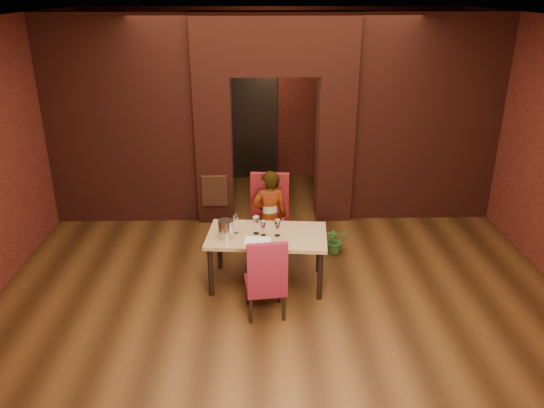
{
  "coord_description": "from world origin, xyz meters",
  "views": [
    {
      "loc": [
        -0.26,
        -6.09,
        3.53
      ],
      "look_at": [
        -0.1,
        0.0,
        1.02
      ],
      "focal_mm": 35.0,
      "sensor_mm": 36.0,
      "label": 1
    }
  ],
  "objects_px": {
    "dining_table": "(267,259)",
    "potted_plant": "(335,240)",
    "chair_near": "(265,275)",
    "wine_glass_b": "(263,228)",
    "wine_glass_a": "(256,225)",
    "wine_glass_c": "(277,228)",
    "water_bottle": "(236,223)",
    "person_seated": "(270,217)",
    "wine_bucket": "(226,229)",
    "chair_far": "(269,219)"
  },
  "relations": [
    {
      "from": "person_seated",
      "to": "water_bottle",
      "type": "xyz_separation_m",
      "value": [
        -0.43,
        -0.56,
        0.17
      ]
    },
    {
      "from": "chair_far",
      "to": "chair_near",
      "type": "height_order",
      "value": "chair_far"
    },
    {
      "from": "wine_glass_a",
      "to": "wine_glass_c",
      "type": "height_order",
      "value": "wine_glass_a"
    },
    {
      "from": "chair_near",
      "to": "person_seated",
      "type": "relative_size",
      "value": 0.75
    },
    {
      "from": "wine_glass_a",
      "to": "wine_bucket",
      "type": "distance_m",
      "value": 0.38
    },
    {
      "from": "wine_bucket",
      "to": "wine_glass_c",
      "type": "bearing_deg",
      "value": 3.58
    },
    {
      "from": "dining_table",
      "to": "wine_bucket",
      "type": "xyz_separation_m",
      "value": [
        -0.5,
        -0.09,
        0.46
      ]
    },
    {
      "from": "chair_near",
      "to": "person_seated",
      "type": "bearing_deg",
      "value": -99.92
    },
    {
      "from": "dining_table",
      "to": "person_seated",
      "type": "bearing_deg",
      "value": 90.81
    },
    {
      "from": "dining_table",
      "to": "chair_far",
      "type": "bearing_deg",
      "value": 92.21
    },
    {
      "from": "chair_far",
      "to": "water_bottle",
      "type": "bearing_deg",
      "value": -118.3
    },
    {
      "from": "chair_near",
      "to": "wine_glass_b",
      "type": "bearing_deg",
      "value": -95.21
    },
    {
      "from": "chair_near",
      "to": "wine_glass_b",
      "type": "height_order",
      "value": "chair_near"
    },
    {
      "from": "chair_far",
      "to": "wine_glass_c",
      "type": "distance_m",
      "value": 0.77
    },
    {
      "from": "wine_glass_a",
      "to": "person_seated",
      "type": "bearing_deg",
      "value": 73.14
    },
    {
      "from": "chair_far",
      "to": "chair_near",
      "type": "bearing_deg",
      "value": -87.86
    },
    {
      "from": "wine_glass_b",
      "to": "potted_plant",
      "type": "relative_size",
      "value": 0.5
    },
    {
      "from": "chair_far",
      "to": "water_bottle",
      "type": "relative_size",
      "value": 4.47
    },
    {
      "from": "potted_plant",
      "to": "person_seated",
      "type": "bearing_deg",
      "value": -167.73
    },
    {
      "from": "dining_table",
      "to": "wine_glass_a",
      "type": "distance_m",
      "value": 0.48
    },
    {
      "from": "person_seated",
      "to": "wine_glass_c",
      "type": "distance_m",
      "value": 0.68
    },
    {
      "from": "wine_glass_a",
      "to": "wine_bucket",
      "type": "xyz_separation_m",
      "value": [
        -0.36,
        -0.1,
        0.0
      ]
    },
    {
      "from": "chair_near",
      "to": "potted_plant",
      "type": "distance_m",
      "value": 1.83
    },
    {
      "from": "chair_near",
      "to": "wine_bucket",
      "type": "bearing_deg",
      "value": -57.96
    },
    {
      "from": "wine_glass_b",
      "to": "wine_bucket",
      "type": "distance_m",
      "value": 0.45
    },
    {
      "from": "dining_table",
      "to": "wine_glass_a",
      "type": "height_order",
      "value": "wine_glass_a"
    },
    {
      "from": "dining_table",
      "to": "wine_glass_c",
      "type": "distance_m",
      "value": 0.47
    },
    {
      "from": "chair_near",
      "to": "water_bottle",
      "type": "relative_size",
      "value": 3.76
    },
    {
      "from": "person_seated",
      "to": "wine_glass_b",
      "type": "bearing_deg",
      "value": 74.65
    },
    {
      "from": "dining_table",
      "to": "wine_glass_b",
      "type": "distance_m",
      "value": 0.44
    },
    {
      "from": "person_seated",
      "to": "wine_glass_c",
      "type": "relative_size",
      "value": 6.25
    },
    {
      "from": "potted_plant",
      "to": "wine_bucket",
      "type": "bearing_deg",
      "value": -148.7
    },
    {
      "from": "person_seated",
      "to": "wine_bucket",
      "type": "height_order",
      "value": "person_seated"
    },
    {
      "from": "wine_glass_b",
      "to": "wine_glass_c",
      "type": "relative_size",
      "value": 0.91
    },
    {
      "from": "chair_near",
      "to": "wine_glass_a",
      "type": "bearing_deg",
      "value": -88.15
    },
    {
      "from": "wine_glass_a",
      "to": "wine_bucket",
      "type": "relative_size",
      "value": 0.99
    },
    {
      "from": "wine_glass_a",
      "to": "water_bottle",
      "type": "relative_size",
      "value": 0.87
    },
    {
      "from": "potted_plant",
      "to": "dining_table",
      "type": "bearing_deg",
      "value": -140.42
    },
    {
      "from": "dining_table",
      "to": "wine_glass_c",
      "type": "bearing_deg",
      "value": -15.11
    },
    {
      "from": "dining_table",
      "to": "potted_plant",
      "type": "distance_m",
      "value": 1.29
    },
    {
      "from": "wine_bucket",
      "to": "chair_near",
      "type": "bearing_deg",
      "value": -51.64
    },
    {
      "from": "dining_table",
      "to": "potted_plant",
      "type": "relative_size",
      "value": 3.85
    },
    {
      "from": "wine_glass_c",
      "to": "person_seated",
      "type": "bearing_deg",
      "value": 96.83
    },
    {
      "from": "chair_near",
      "to": "wine_glass_b",
      "type": "xyz_separation_m",
      "value": [
        -0.01,
        0.64,
        0.29
      ]
    },
    {
      "from": "person_seated",
      "to": "dining_table",
      "type": "bearing_deg",
      "value": 78.43
    },
    {
      "from": "wine_glass_b",
      "to": "water_bottle",
      "type": "bearing_deg",
      "value": 166.44
    },
    {
      "from": "wine_glass_b",
      "to": "wine_bucket",
      "type": "xyz_separation_m",
      "value": [
        -0.45,
        -0.06,
        0.02
      ]
    },
    {
      "from": "chair_far",
      "to": "dining_table",
      "type": "bearing_deg",
      "value": -87.98
    },
    {
      "from": "wine_glass_b",
      "to": "potted_plant",
      "type": "bearing_deg",
      "value": 39.36
    },
    {
      "from": "dining_table",
      "to": "chair_near",
      "type": "distance_m",
      "value": 0.69
    }
  ]
}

